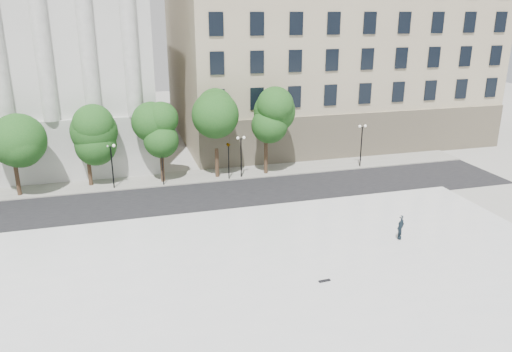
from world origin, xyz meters
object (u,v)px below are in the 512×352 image
at_px(traffic_light_west, 161,147).
at_px(skateboard, 325,281).
at_px(traffic_light_east, 228,143).
at_px(person_lying, 399,236).

xyz_separation_m(traffic_light_west, skateboard, (7.26, -20.78, -3.24)).
xyz_separation_m(traffic_light_west, traffic_light_east, (6.24, 0.00, -0.08)).
distance_m(person_lying, skateboard, 8.19).
bearing_deg(traffic_light_east, skateboard, -87.19).
bearing_deg(traffic_light_east, person_lying, -64.04).
height_order(traffic_light_west, traffic_light_east, traffic_light_west).
height_order(traffic_light_east, skateboard, traffic_light_east).
bearing_deg(traffic_light_west, skateboard, -70.74).
height_order(person_lying, skateboard, person_lying).
relative_size(traffic_light_east, person_lying, 2.44).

